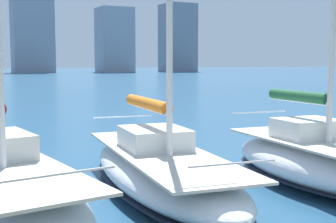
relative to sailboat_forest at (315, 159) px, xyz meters
The scene contains 2 objects.
sailboat_forest is the anchor object (origin of this frame).
sailboat_orange 4.39m from the sailboat_forest, 17.22° to the right, with size 3.66×8.97×9.28m.
Camera 1 is at (5.04, 4.27, 3.41)m, focal length 50.00 mm.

